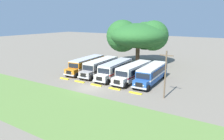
# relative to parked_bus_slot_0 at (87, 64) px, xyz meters

# --- Properties ---
(ground_plane) EXTENTS (220.00, 220.00, 0.00)m
(ground_plane) POSITION_rel_parked_bus_slot_0_xyz_m (7.20, -8.00, -1.58)
(ground_plane) COLOR slate
(foreground_grass_strip) EXTENTS (80.00, 11.16, 0.01)m
(foreground_grass_strip) POSITION_rel_parked_bus_slot_0_xyz_m (7.20, -16.13, -1.58)
(foreground_grass_strip) COLOR olive
(foreground_grass_strip) RESTS_ON ground_plane
(parked_bus_slot_0) EXTENTS (3.36, 10.94, 2.82)m
(parked_bus_slot_0) POSITION_rel_parked_bus_slot_0_xyz_m (0.00, 0.00, 0.00)
(parked_bus_slot_0) COLOR orange
(parked_bus_slot_0) RESTS_ON ground_plane
(parked_bus_slot_1) EXTENTS (3.24, 10.92, 2.82)m
(parked_bus_slot_1) POSITION_rel_parked_bus_slot_0_xyz_m (3.50, -0.03, 0.00)
(parked_bus_slot_1) COLOR #9E9993
(parked_bus_slot_1) RESTS_ON ground_plane
(parked_bus_slot_2) EXTENTS (3.34, 10.94, 2.82)m
(parked_bus_slot_2) POSITION_rel_parked_bus_slot_0_xyz_m (7.08, -0.40, 0.00)
(parked_bus_slot_2) COLOR silver
(parked_bus_slot_2) RESTS_ON ground_plane
(parked_bus_slot_3) EXTENTS (2.79, 10.85, 2.82)m
(parked_bus_slot_3) POSITION_rel_parked_bus_slot_0_xyz_m (10.91, -0.43, 0.00)
(parked_bus_slot_3) COLOR silver
(parked_bus_slot_3) RESTS_ON ground_plane
(parked_bus_slot_4) EXTENTS (3.15, 10.90, 2.82)m
(parked_bus_slot_4) POSITION_rel_parked_bus_slot_0_xyz_m (14.06, 0.08, 0.00)
(parked_bus_slot_4) COLOR #23519E
(parked_bus_slot_4) RESTS_ON ground_plane
(curb_wheelstop_0) EXTENTS (2.00, 0.36, 0.15)m
(curb_wheelstop_0) POSITION_rel_parked_bus_slot_0_xyz_m (0.15, -6.56, -1.51)
(curb_wheelstop_0) COLOR yellow
(curb_wheelstop_0) RESTS_ON ground_plane
(curb_wheelstop_1) EXTENTS (2.00, 0.36, 0.15)m
(curb_wheelstop_1) POSITION_rel_parked_bus_slot_0_xyz_m (3.68, -6.56, -1.51)
(curb_wheelstop_1) COLOR yellow
(curb_wheelstop_1) RESTS_ON ground_plane
(curb_wheelstop_2) EXTENTS (2.00, 0.36, 0.15)m
(curb_wheelstop_2) POSITION_rel_parked_bus_slot_0_xyz_m (7.20, -6.56, -1.51)
(curb_wheelstop_2) COLOR yellow
(curb_wheelstop_2) RESTS_ON ground_plane
(curb_wheelstop_3) EXTENTS (2.00, 0.36, 0.15)m
(curb_wheelstop_3) POSITION_rel_parked_bus_slot_0_xyz_m (10.73, -6.56, -1.51)
(curb_wheelstop_3) COLOR yellow
(curb_wheelstop_3) RESTS_ON ground_plane
(curb_wheelstop_4) EXTENTS (2.00, 0.36, 0.15)m
(curb_wheelstop_4) POSITION_rel_parked_bus_slot_0_xyz_m (14.25, -6.56, -1.51)
(curb_wheelstop_4) COLOR yellow
(curb_wheelstop_4) RESTS_ON ground_plane
(broad_shade_tree) EXTENTS (14.19, 14.36, 10.37)m
(broad_shade_tree) POSITION_rel_parked_bus_slot_0_xyz_m (5.03, 13.44, 5.03)
(broad_shade_tree) COLOR brown
(broad_shade_tree) RESTS_ON ground_plane
(utility_pole) EXTENTS (1.80, 0.20, 6.50)m
(utility_pole) POSITION_rel_parked_bus_slot_0_xyz_m (18.33, -6.15, 1.91)
(utility_pole) COLOR brown
(utility_pole) RESTS_ON ground_plane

